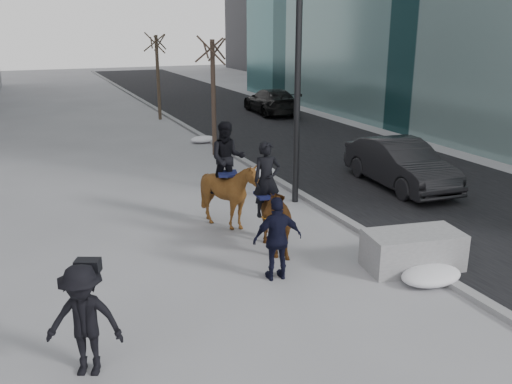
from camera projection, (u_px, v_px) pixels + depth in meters
name	position (u px, v px, depth m)	size (l,w,h in m)	color
ground	(279.00, 276.00, 11.26)	(120.00, 120.00, 0.00)	gray
road	(327.00, 150.00, 22.68)	(8.00, 90.00, 0.01)	black
curb	(238.00, 157.00, 21.16)	(0.25, 90.00, 0.12)	gray
planter	(413.00, 250.00, 11.56)	(2.03, 1.01, 0.81)	gray
car_near	(400.00, 164.00, 17.32)	(1.61, 4.60, 1.52)	black
car_far	(271.00, 101.00, 31.71)	(2.06, 5.06, 1.47)	black
tree_near	(213.00, 92.00, 21.11)	(1.20, 1.20, 4.98)	#392A22
tree_far	(158.00, 73.00, 29.23)	(1.20, 1.20, 5.00)	#3C3123
mounted_left	(269.00, 212.00, 12.30)	(1.10, 2.05, 2.54)	#46280E
mounted_right	(229.00, 186.00, 13.70)	(1.83, 1.95, 2.73)	#502C10
feeder	(278.00, 239.00, 10.93)	(1.07, 0.91, 1.75)	black
camera_crew	(84.00, 320.00, 7.90)	(1.30, 1.06, 1.75)	black
lamppost	(298.00, 25.00, 14.60)	(0.25, 0.82, 9.09)	black
snow_piles	(282.00, 186.00, 17.00)	(1.34, 15.71, 0.34)	silver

